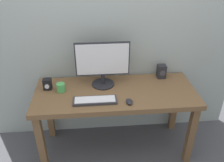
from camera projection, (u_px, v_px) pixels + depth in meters
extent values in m
plane|color=#4C4C51|center=(115.00, 146.00, 2.77)|extent=(6.00, 6.00, 0.00)
cube|color=#9EA8A3|center=(112.00, 9.00, 2.33)|extent=(2.86, 0.04, 3.00)
cube|color=brown|center=(115.00, 93.00, 2.40)|extent=(1.63, 0.66, 0.05)
cube|color=brown|center=(41.00, 145.00, 2.31)|extent=(0.07, 0.07, 0.72)
cube|color=brown|center=(191.00, 135.00, 2.42)|extent=(0.07, 0.07, 0.72)
cube|color=brown|center=(49.00, 111.00, 2.76)|extent=(0.07, 0.07, 0.72)
cube|color=brown|center=(174.00, 105.00, 2.87)|extent=(0.07, 0.07, 0.72)
cylinder|color=#232328|center=(103.00, 84.00, 2.49)|extent=(0.24, 0.24, 0.02)
cylinder|color=#232328|center=(103.00, 79.00, 2.46)|extent=(0.04, 0.04, 0.11)
cube|color=#232328|center=(102.00, 59.00, 2.35)|extent=(0.55, 0.02, 0.35)
cube|color=white|center=(103.00, 60.00, 2.34)|extent=(0.52, 0.01, 0.33)
cube|color=#333338|center=(95.00, 101.00, 2.22)|extent=(0.41, 0.13, 0.03)
cube|color=silver|center=(95.00, 99.00, 2.21)|extent=(0.38, 0.11, 0.00)
ellipsoid|color=#232328|center=(129.00, 102.00, 2.20)|extent=(0.07, 0.10, 0.03)
cube|color=#232328|center=(161.00, 71.00, 2.59)|extent=(0.09, 0.09, 0.15)
cylinder|color=#3F3F44|center=(163.00, 73.00, 2.55)|extent=(0.06, 0.00, 0.06)
cube|color=black|center=(47.00, 84.00, 2.39)|extent=(0.08, 0.07, 0.12)
cylinder|color=silver|center=(47.00, 87.00, 2.36)|extent=(0.05, 0.01, 0.05)
cylinder|color=#4CB259|center=(61.00, 87.00, 2.36)|extent=(0.08, 0.08, 0.09)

